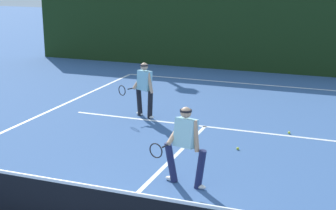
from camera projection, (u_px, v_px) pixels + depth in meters
court_line_baseline_far at (248, 84)px, 18.46m from camera, size 9.50×0.10×0.01m
court_line_service at (205, 126)px, 13.51m from camera, size 7.74×0.10×0.01m
court_line_centre at (161, 169)px, 10.64m from camera, size 0.10×6.40×0.01m
player_near at (185, 143)px, 9.67m from camera, size 1.02×0.89×1.59m
player_far at (144, 88)px, 14.17m from camera, size 0.98×0.82×1.56m
tennis_ball at (289, 133)px, 12.91m from camera, size 0.07×0.07×0.07m
tennis_ball_extra at (238, 149)px, 11.78m from camera, size 0.07×0.07×0.07m
back_fence_windscreen at (262, 31)px, 20.11m from camera, size 20.49×0.12×3.31m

